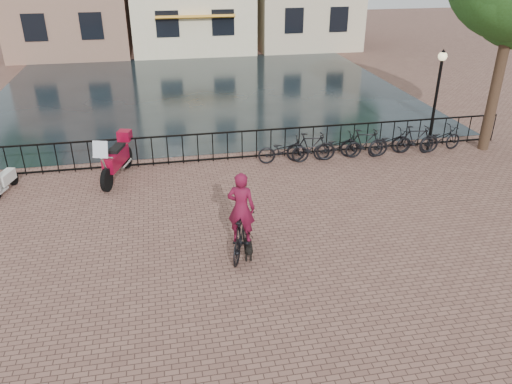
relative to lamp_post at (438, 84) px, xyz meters
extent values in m
plane|color=brown|center=(-7.20, -7.60, -2.38)|extent=(100.00, 100.00, 0.00)
plane|color=black|center=(-7.20, 9.70, -2.38)|extent=(20.00, 20.00, 0.00)
cube|color=black|center=(-7.20, 0.40, -1.38)|extent=(20.00, 0.05, 0.05)
cube|color=black|center=(-7.20, 0.40, -2.30)|extent=(20.00, 0.05, 0.05)
cube|color=gold|center=(-6.70, 17.70, 0.22)|extent=(5.00, 0.60, 0.15)
cylinder|color=black|center=(-18.20, 19.40, 0.77)|extent=(0.36, 0.36, 6.30)
cylinder|color=black|center=(2.00, -0.30, 0.42)|extent=(0.36, 0.36, 5.60)
cylinder|color=black|center=(4.80, 19.40, 0.60)|extent=(0.36, 0.36, 5.95)
cylinder|color=black|center=(0.00, 0.00, -0.78)|extent=(0.10, 0.10, 3.20)
sphere|color=beige|center=(0.00, 0.00, 0.92)|extent=(0.30, 0.30, 0.30)
imported|color=black|center=(-7.70, -5.38, -1.84)|extent=(1.13, 1.85, 1.07)
imported|color=maroon|center=(-7.70, -5.38, -0.99)|extent=(0.90, 0.75, 2.10)
imported|color=black|center=(-5.40, -0.20, -1.93)|extent=(1.77, 0.76, 0.90)
imported|color=black|center=(-4.45, -0.20, -1.88)|extent=(1.71, 0.66, 1.00)
imported|color=black|center=(-3.50, -0.20, -1.93)|extent=(1.72, 0.61, 0.90)
imported|color=black|center=(-2.55, -0.20, -1.88)|extent=(1.71, 0.71, 1.00)
imported|color=black|center=(-1.60, -0.20, -1.93)|extent=(1.79, 0.85, 0.90)
imported|color=black|center=(-0.65, -0.20, -1.88)|extent=(1.72, 0.71, 1.00)
imported|color=black|center=(0.30, -0.20, -1.93)|extent=(1.79, 0.88, 0.90)
camera|label=1|loc=(-9.29, -15.26, 4.18)|focal=35.00mm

